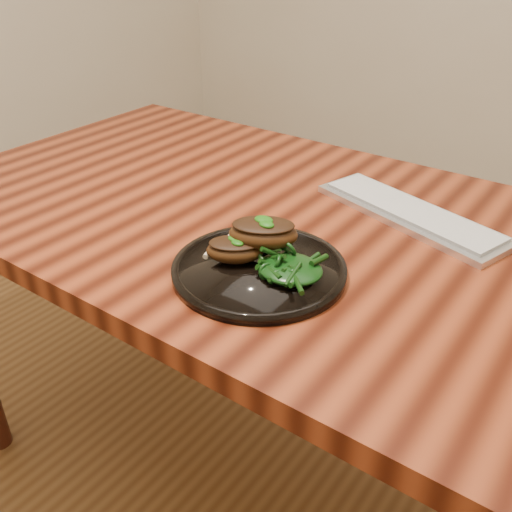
{
  "coord_description": "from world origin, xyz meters",
  "views": [
    {
      "loc": [
        0.46,
        -0.81,
        1.23
      ],
      "look_at": [
        0.01,
        -0.19,
        0.78
      ],
      "focal_mm": 40.0,
      "sensor_mm": 36.0,
      "label": 1
    }
  ],
  "objects_px": {
    "desk": "(309,264)",
    "lamb_chop_front": "(235,249)",
    "plate": "(259,269)",
    "greens_heap": "(290,265)",
    "keyboard": "(410,213)"
  },
  "relations": [
    {
      "from": "lamb_chop_front",
      "to": "keyboard",
      "type": "relative_size",
      "value": 0.27
    },
    {
      "from": "desk",
      "to": "lamb_chop_front",
      "type": "height_order",
      "value": "lamb_chop_front"
    },
    {
      "from": "lamb_chop_front",
      "to": "greens_heap",
      "type": "bearing_deg",
      "value": 9.02
    },
    {
      "from": "plate",
      "to": "lamb_chop_front",
      "type": "relative_size",
      "value": 2.54
    },
    {
      "from": "lamb_chop_front",
      "to": "keyboard",
      "type": "distance_m",
      "value": 0.37
    },
    {
      "from": "desk",
      "to": "plate",
      "type": "xyz_separation_m",
      "value": [
        0.02,
        -0.19,
        0.09
      ]
    },
    {
      "from": "greens_heap",
      "to": "plate",
      "type": "bearing_deg",
      "value": -174.81
    },
    {
      "from": "plate",
      "to": "lamb_chop_front",
      "type": "bearing_deg",
      "value": -165.93
    },
    {
      "from": "plate",
      "to": "greens_heap",
      "type": "bearing_deg",
      "value": 5.19
    },
    {
      "from": "greens_heap",
      "to": "keyboard",
      "type": "xyz_separation_m",
      "value": [
        0.06,
        0.32,
        -0.02
      ]
    },
    {
      "from": "desk",
      "to": "greens_heap",
      "type": "relative_size",
      "value": 15.51
    },
    {
      "from": "greens_heap",
      "to": "keyboard",
      "type": "distance_m",
      "value": 0.33
    },
    {
      "from": "keyboard",
      "to": "desk",
      "type": "bearing_deg",
      "value": -134.27
    },
    {
      "from": "greens_heap",
      "to": "desk",
      "type": "bearing_deg",
      "value": 111.28
    },
    {
      "from": "desk",
      "to": "keyboard",
      "type": "height_order",
      "value": "keyboard"
    }
  ]
}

